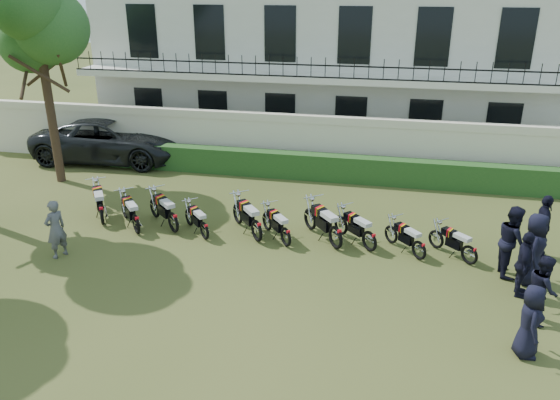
{
  "coord_description": "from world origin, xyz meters",
  "views": [
    {
      "loc": [
        3.27,
        -12.45,
        7.15
      ],
      "look_at": [
        0.07,
        2.59,
        0.92
      ],
      "focal_mm": 35.0,
      "sensor_mm": 36.0,
      "label": 1
    }
  ],
  "objects_px": {
    "motorcycle_5": "(286,232)",
    "inspector": "(56,229)",
    "motorcycle_3": "(204,227)",
    "officer_2": "(524,265)",
    "motorcycle_1": "(136,219)",
    "officer_0": "(530,321)",
    "motorcycle_4": "(257,226)",
    "motorcycle_2": "(173,218)",
    "officer_3": "(534,249)",
    "officer_4": "(512,241)",
    "motorcycle_6": "(336,232)",
    "motorcycle_7": "(370,236)",
    "officer_5": "(543,226)",
    "suv": "(112,140)",
    "motorcycle_0": "(101,210)",
    "motorcycle_8": "(419,246)",
    "tree_west_near": "(37,19)",
    "officer_1": "(543,289)",
    "motorcycle_9": "(470,250)"
  },
  "relations": [
    {
      "from": "motorcycle_5",
      "to": "inspector",
      "type": "relative_size",
      "value": 0.87
    },
    {
      "from": "motorcycle_3",
      "to": "officer_2",
      "type": "bearing_deg",
      "value": -52.07
    },
    {
      "from": "motorcycle_1",
      "to": "officer_0",
      "type": "bearing_deg",
      "value": -60.43
    },
    {
      "from": "motorcycle_4",
      "to": "motorcycle_2",
      "type": "bearing_deg",
      "value": 139.8
    },
    {
      "from": "officer_3",
      "to": "officer_4",
      "type": "xyz_separation_m",
      "value": [
        -0.44,
        0.37,
        0.0
      ]
    },
    {
      "from": "motorcycle_2",
      "to": "motorcycle_6",
      "type": "bearing_deg",
      "value": -47.78
    },
    {
      "from": "motorcycle_7",
      "to": "officer_5",
      "type": "bearing_deg",
      "value": -35.33
    },
    {
      "from": "motorcycle_5",
      "to": "suv",
      "type": "bearing_deg",
      "value": 104.76
    },
    {
      "from": "motorcycle_6",
      "to": "motorcycle_7",
      "type": "height_order",
      "value": "motorcycle_6"
    },
    {
      "from": "motorcycle_0",
      "to": "motorcycle_5",
      "type": "distance_m",
      "value": 5.92
    },
    {
      "from": "motorcycle_2",
      "to": "officer_3",
      "type": "xyz_separation_m",
      "value": [
        9.92,
        -0.86,
        0.43
      ]
    },
    {
      "from": "motorcycle_0",
      "to": "motorcycle_1",
      "type": "relative_size",
      "value": 1.16
    },
    {
      "from": "officer_0",
      "to": "officer_3",
      "type": "height_order",
      "value": "officer_3"
    },
    {
      "from": "motorcycle_8",
      "to": "officer_3",
      "type": "relative_size",
      "value": 0.7
    },
    {
      "from": "motorcycle_5",
      "to": "officer_0",
      "type": "bearing_deg",
      "value": -72.02
    },
    {
      "from": "tree_west_near",
      "to": "officer_2",
      "type": "bearing_deg",
      "value": -17.91
    },
    {
      "from": "motorcycle_3",
      "to": "motorcycle_5",
      "type": "bearing_deg",
      "value": -42.05
    },
    {
      "from": "tree_west_near",
      "to": "motorcycle_2",
      "type": "bearing_deg",
      "value": -30.14
    },
    {
      "from": "officer_2",
      "to": "motorcycle_1",
      "type": "bearing_deg",
      "value": 91.21
    },
    {
      "from": "tree_west_near",
      "to": "motorcycle_5",
      "type": "height_order",
      "value": "tree_west_near"
    },
    {
      "from": "motorcycle_2",
      "to": "motorcycle_1",
      "type": "bearing_deg",
      "value": 149.22
    },
    {
      "from": "motorcycle_7",
      "to": "officer_0",
      "type": "relative_size",
      "value": 0.89
    },
    {
      "from": "motorcycle_1",
      "to": "officer_0",
      "type": "distance_m",
      "value": 10.94
    },
    {
      "from": "suv",
      "to": "officer_5",
      "type": "xyz_separation_m",
      "value": [
        15.76,
        -5.53,
        0.01
      ]
    },
    {
      "from": "tree_west_near",
      "to": "motorcycle_8",
      "type": "bearing_deg",
      "value": -15.58
    },
    {
      "from": "officer_1",
      "to": "inspector",
      "type": "bearing_deg",
      "value": 89.74
    },
    {
      "from": "motorcycle_7",
      "to": "suv",
      "type": "bearing_deg",
      "value": 106.52
    },
    {
      "from": "inspector",
      "to": "officer_2",
      "type": "xyz_separation_m",
      "value": [
        12.1,
        0.52,
        0.01
      ]
    },
    {
      "from": "suv",
      "to": "motorcycle_8",
      "type": "bearing_deg",
      "value": -120.6
    },
    {
      "from": "motorcycle_3",
      "to": "officer_0",
      "type": "xyz_separation_m",
      "value": [
        8.18,
        -3.69,
        0.37
      ]
    },
    {
      "from": "motorcycle_9",
      "to": "motorcycle_0",
      "type": "bearing_deg",
      "value": 132.7
    },
    {
      "from": "motorcycle_0",
      "to": "officer_4",
      "type": "relative_size",
      "value": 0.94
    },
    {
      "from": "motorcycle_8",
      "to": "officer_1",
      "type": "height_order",
      "value": "officer_1"
    },
    {
      "from": "motorcycle_0",
      "to": "motorcycle_5",
      "type": "xyz_separation_m",
      "value": [
        5.92,
        -0.28,
        -0.07
      ]
    },
    {
      "from": "motorcycle_4",
      "to": "suv",
      "type": "xyz_separation_m",
      "value": [
        -7.9,
        6.3,
        0.37
      ]
    },
    {
      "from": "tree_west_near",
      "to": "officer_5",
      "type": "xyz_separation_m",
      "value": [
        16.43,
        -2.74,
        -4.99
      ]
    },
    {
      "from": "motorcycle_4",
      "to": "motorcycle_7",
      "type": "xyz_separation_m",
      "value": [
        3.25,
        0.05,
        -0.04
      ]
    },
    {
      "from": "motorcycle_1",
      "to": "officer_4",
      "type": "bearing_deg",
      "value": -42.07
    },
    {
      "from": "motorcycle_4",
      "to": "officer_3",
      "type": "xyz_separation_m",
      "value": [
        7.31,
        -0.81,
        0.42
      ]
    },
    {
      "from": "motorcycle_5",
      "to": "officer_5",
      "type": "bearing_deg",
      "value": -31.53
    },
    {
      "from": "motorcycle_1",
      "to": "motorcycle_7",
      "type": "distance_m",
      "value": 6.93
    },
    {
      "from": "motorcycle_8",
      "to": "suv",
      "type": "bearing_deg",
      "value": 111.02
    },
    {
      "from": "motorcycle_9",
      "to": "officer_2",
      "type": "xyz_separation_m",
      "value": [
        1.03,
        -1.35,
        0.42
      ]
    },
    {
      "from": "motorcycle_7",
      "to": "officer_0",
      "type": "xyz_separation_m",
      "value": [
        3.39,
        -3.93,
        0.32
      ]
    },
    {
      "from": "motorcycle_3",
      "to": "officer_1",
      "type": "relative_size",
      "value": 0.8
    },
    {
      "from": "motorcycle_5",
      "to": "motorcycle_9",
      "type": "bearing_deg",
      "value": -39.16
    },
    {
      "from": "motorcycle_1",
      "to": "motorcycle_2",
      "type": "height_order",
      "value": "motorcycle_2"
    },
    {
      "from": "motorcycle_0",
      "to": "officer_2",
      "type": "bearing_deg",
      "value": -41.31
    },
    {
      "from": "motorcycle_9",
      "to": "officer_0",
      "type": "height_order",
      "value": "officer_0"
    },
    {
      "from": "motorcycle_0",
      "to": "motorcycle_7",
      "type": "distance_m",
      "value": 8.28
    }
  ]
}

